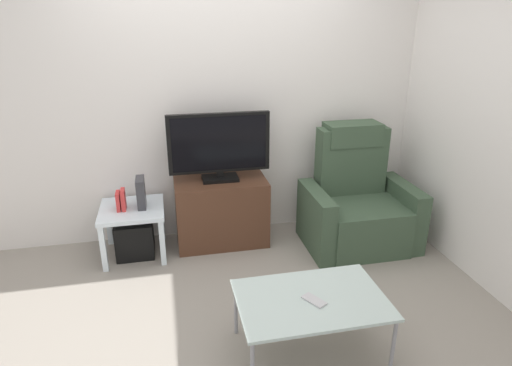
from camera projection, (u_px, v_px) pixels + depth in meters
The scene contains 13 objects.
ground_plane at pixel (243, 293), 3.39m from camera, with size 6.40×6.40×0.00m, color gray.
wall_back at pixel (219, 98), 3.96m from camera, with size 6.40×0.06×2.60m, color silver.
wall_side at pixel (489, 115), 3.30m from camera, with size 0.06×4.48×2.60m, color silver.
tv_stand at pixel (221, 212), 4.05m from camera, with size 0.82×0.44×0.61m.
television at pixel (219, 146), 3.84m from camera, with size 0.89×0.20×0.61m.
recliner_armchair at pixel (357, 204), 4.05m from camera, with size 0.98×0.78×1.08m.
side_table at pixel (132, 215), 3.82m from camera, with size 0.54×0.54×0.45m.
subwoofer_box at pixel (135, 237), 3.89m from camera, with size 0.32×0.32×0.32m, color black.
book_leftmost at pixel (118, 201), 3.72m from camera, with size 0.03×0.12×0.16m, color red.
book_middle at pixel (123, 200), 3.73m from camera, with size 0.03×0.12×0.18m, color red.
game_console at pixel (141, 193), 3.77m from camera, with size 0.07×0.20×0.26m, color #333338.
coffee_table at pixel (311, 302), 2.67m from camera, with size 0.90×0.60×0.40m.
cell_phone at pixel (314, 300), 2.64m from camera, with size 0.07×0.15×0.01m, color #B7B7BC.
Camera 1 is at (-0.51, -2.82, 2.01)m, focal length 30.98 mm.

